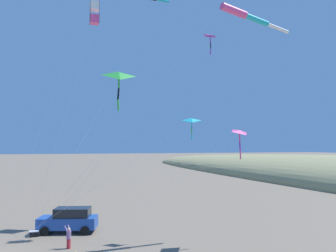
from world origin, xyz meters
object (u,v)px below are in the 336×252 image
(parked_car, at_px, (69,220))
(kite_delta_yellow_midlevel, at_px, (119,76))
(kite_delta_long_streamer_left, at_px, (240,133))
(cooler_box, at_px, (34,234))
(kite_windsock_green_low_center, at_px, (246,16))
(kite_delta_black_fish_shape, at_px, (191,121))
(kite_delta_rainbow_low_near, at_px, (208,38))
(person_bystander_far, at_px, (69,236))
(kite_box_white_trailing, at_px, (94,13))

(parked_car, relative_size, kite_delta_yellow_midlevel, 0.35)
(parked_car, height_order, kite_delta_yellow_midlevel, kite_delta_yellow_midlevel)
(parked_car, distance_m, kite_delta_long_streamer_left, 14.35)
(cooler_box, xyz_separation_m, kite_windsock_green_low_center, (-14.24, 5.97, 15.87))
(kite_delta_black_fish_shape, distance_m, kite_delta_yellow_midlevel, 8.43)
(parked_car, xyz_separation_m, kite_delta_long_streamer_left, (-10.48, 7.34, 6.50))
(kite_windsock_green_low_center, bearing_deg, parked_car, -28.51)
(kite_delta_yellow_midlevel, relative_size, kite_windsock_green_low_center, 0.70)
(parked_car, xyz_separation_m, kite_delta_yellow_midlevel, (-3.99, -1.14, 11.58))
(kite_delta_rainbow_low_near, height_order, kite_windsock_green_low_center, kite_windsock_green_low_center)
(parked_car, distance_m, kite_windsock_green_low_center, 20.19)
(person_bystander_far, bearing_deg, cooler_box, -61.60)
(cooler_box, relative_size, kite_windsock_green_low_center, 0.03)
(kite_delta_black_fish_shape, distance_m, kite_windsock_green_low_center, 8.75)
(kite_delta_rainbow_low_near, distance_m, kite_delta_long_streamer_left, 6.81)
(kite_delta_black_fish_shape, bearing_deg, person_bystander_far, -4.94)
(cooler_box, height_order, kite_windsock_green_low_center, kite_windsock_green_low_center)
(person_bystander_far, height_order, kite_delta_yellow_midlevel, kite_delta_yellow_midlevel)
(kite_delta_yellow_midlevel, height_order, kite_delta_rainbow_low_near, kite_delta_rainbow_low_near)
(kite_delta_yellow_midlevel, bearing_deg, kite_box_white_trailing, 49.26)
(kite_delta_black_fish_shape, xyz_separation_m, kite_windsock_green_low_center, (-3.85, 1.35, 7.74))
(parked_car, height_order, kite_windsock_green_low_center, kite_windsock_green_low_center)
(cooler_box, distance_m, kite_delta_black_fish_shape, 13.97)
(parked_car, relative_size, kite_delta_black_fish_shape, 0.39)
(cooler_box, bearing_deg, kite_box_white_trailing, 160.17)
(kite_windsock_green_low_center, bearing_deg, cooler_box, -22.75)
(kite_delta_rainbow_low_near, bearing_deg, kite_box_white_trailing, -35.11)
(kite_delta_long_streamer_left, bearing_deg, kite_delta_black_fish_shape, -41.83)
(kite_delta_black_fish_shape, relative_size, kite_windsock_green_low_center, 0.64)
(kite_delta_rainbow_low_near, xyz_separation_m, kite_windsock_green_low_center, (-3.30, -0.38, 2.15))
(parked_car, relative_size, cooler_box, 7.47)
(kite_box_white_trailing, bearing_deg, kite_delta_yellow_midlevel, -130.74)
(parked_car, xyz_separation_m, kite_windsock_green_low_center, (-11.75, 6.38, 15.13))
(kite_box_white_trailing, bearing_deg, kite_delta_black_fish_shape, 153.62)
(kite_box_white_trailing, xyz_separation_m, kite_delta_yellow_midlevel, (-2.56, -2.97, -4.02))
(kite_delta_black_fish_shape, relative_size, kite_delta_yellow_midlevel, 0.92)
(person_bystander_far, xyz_separation_m, kite_windsock_green_low_center, (-12.13, 2.07, 15.29))
(kite_box_white_trailing, height_order, kite_delta_long_streamer_left, kite_box_white_trailing)
(kite_box_white_trailing, bearing_deg, parked_car, -51.91)
(cooler_box, height_order, kite_delta_black_fish_shape, kite_delta_black_fish_shape)
(kite_delta_black_fish_shape, bearing_deg, kite_delta_rainbow_low_near, 107.62)
(cooler_box, xyz_separation_m, kite_delta_rainbow_low_near, (-10.93, 6.35, 13.71))
(kite_delta_yellow_midlevel, height_order, kite_windsock_green_low_center, kite_windsock_green_low_center)
(kite_box_white_trailing, relative_size, kite_delta_long_streamer_left, 1.48)
(person_bystander_far, relative_size, kite_box_white_trailing, 0.08)
(cooler_box, relative_size, kite_delta_rainbow_low_near, 0.04)
(person_bystander_far, xyz_separation_m, kite_delta_black_fish_shape, (-8.27, 0.72, 7.55))
(kite_delta_black_fish_shape, bearing_deg, kite_box_white_trailing, -26.38)
(person_bystander_far, relative_size, kite_delta_rainbow_low_near, 0.10)
(parked_car, bearing_deg, kite_box_white_trailing, 128.09)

